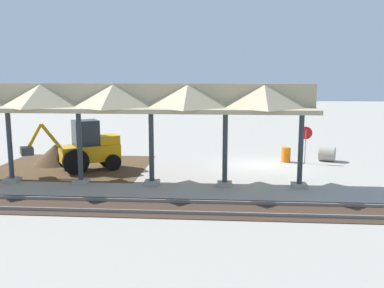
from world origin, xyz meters
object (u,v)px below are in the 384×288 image
(backhoe, at_px, (87,148))
(concrete_pipe, at_px, (327,154))
(stop_sign, at_px, (306,137))
(traffic_barrel, at_px, (286,155))

(backhoe, bearing_deg, concrete_pipe, -165.31)
(stop_sign, bearing_deg, backhoe, 13.15)
(stop_sign, distance_m, concrete_pipe, 2.01)
(traffic_barrel, bearing_deg, stop_sign, 165.93)
(stop_sign, height_order, concrete_pipe, stop_sign)
(stop_sign, relative_size, traffic_barrel, 2.47)
(stop_sign, height_order, backhoe, backhoe)
(backhoe, bearing_deg, traffic_barrel, -164.35)
(concrete_pipe, distance_m, traffic_barrel, 2.61)
(backhoe, height_order, traffic_barrel, backhoe)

